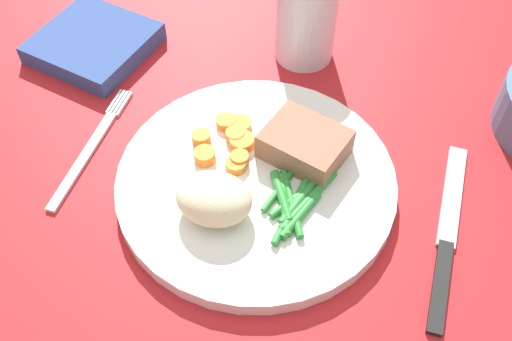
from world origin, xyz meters
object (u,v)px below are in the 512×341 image
object	(u,v)px
meat_portion	(305,144)
knife	(447,236)
water_glass	(306,23)
fork	(91,147)
napkin	(94,43)
dinner_plate	(256,182)

from	to	relation	value
meat_portion	knife	bearing A→B (deg)	-17.07
meat_portion	water_glass	xyz separation A→B (cm)	(-4.09, 16.00, 1.37)
fork	knife	xyz separation A→B (cm)	(35.43, -0.03, -0.00)
knife	water_glass	bearing A→B (deg)	133.05
water_glass	napkin	distance (cm)	24.52
water_glass	knife	bearing A→B (deg)	-47.73
fork	water_glass	bearing A→B (deg)	51.87
fork	water_glass	world-z (taller)	water_glass
water_glass	meat_portion	bearing A→B (deg)	-75.65
dinner_plate	meat_portion	size ratio (longest dim) A/B	3.50
dinner_plate	meat_portion	distance (cm)	5.91
fork	dinner_plate	bearing A→B (deg)	2.24
meat_portion	water_glass	size ratio (longest dim) A/B	0.73
napkin	water_glass	bearing A→B (deg)	15.76
dinner_plate	knife	xyz separation A→B (cm)	(18.06, -0.29, -0.60)
fork	water_glass	xyz separation A→B (cm)	(16.85, 20.42, 4.19)
meat_portion	dinner_plate	bearing A→B (deg)	-130.60
knife	water_glass	world-z (taller)	water_glass
napkin	dinner_plate	bearing A→B (deg)	-29.57
dinner_plate	fork	distance (cm)	17.38
fork	napkin	bearing A→B (deg)	116.69
meat_portion	napkin	bearing A→B (deg)	161.11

